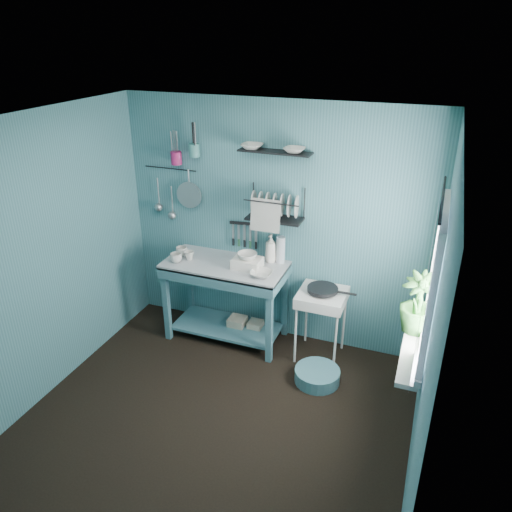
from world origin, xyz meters
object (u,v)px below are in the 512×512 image
(mug_right, at_px, (182,252))
(dish_rack, at_px, (275,204))
(soap_bottle, at_px, (271,248))
(potted_plant, at_px, (418,303))
(colander, at_px, (189,195))
(mug_mid, at_px, (189,256))
(mug_left, at_px, (176,258))
(utensil_cup_teal, at_px, (194,150))
(hotplate_stand, at_px, (320,324))
(utensil_cup_magenta, at_px, (176,158))
(work_counter, at_px, (226,301))
(frying_pan, at_px, (323,289))
(water_bottle, at_px, (281,250))
(wash_tub, at_px, (247,263))
(storage_tin_small, at_px, (256,329))
(floor_basin, at_px, (317,376))
(storage_tin_large, at_px, (237,327))

(mug_right, height_order, dish_rack, dish_rack)
(soap_bottle, bearing_deg, potted_plant, -25.36)
(colander, bearing_deg, mug_mid, -67.53)
(mug_left, bearing_deg, utensil_cup_teal, 77.96)
(hotplate_stand, distance_m, utensil_cup_magenta, 2.23)
(soap_bottle, bearing_deg, work_counter, -154.54)
(hotplate_stand, height_order, frying_pan, frying_pan)
(water_bottle, xyz_separation_m, utensil_cup_teal, (-0.92, -0.01, 0.94))
(wash_tub, relative_size, storage_tin_small, 1.40)
(work_counter, distance_m, soap_bottle, 0.75)
(floor_basin, bearing_deg, colander, 158.45)
(soap_bottle, bearing_deg, wash_tub, -127.69)
(mug_right, xyz_separation_m, hotplate_stand, (1.52, 0.02, -0.57))
(work_counter, height_order, frying_pan, work_counter)
(mug_left, height_order, water_bottle, water_bottle)
(mug_right, bearing_deg, utensil_cup_magenta, 117.85)
(frying_pan, height_order, potted_plant, potted_plant)
(mug_left, bearing_deg, hotplate_stand, 6.68)
(water_bottle, bearing_deg, colander, 179.05)
(soap_bottle, height_order, utensil_cup_magenta, utensil_cup_magenta)
(frying_pan, bearing_deg, wash_tub, -177.33)
(mug_left, xyz_separation_m, floor_basin, (1.59, -0.24, -0.87))
(work_counter, bearing_deg, floor_basin, -9.58)
(mug_left, relative_size, frying_pan, 0.41)
(water_bottle, height_order, storage_tin_large, water_bottle)
(dish_rack, bearing_deg, mug_mid, -171.92)
(wash_tub, bearing_deg, floor_basin, -23.84)
(mug_right, bearing_deg, storage_tin_small, 5.71)
(wash_tub, relative_size, utensil_cup_magenta, 2.15)
(storage_tin_small, bearing_deg, wash_tub, -116.57)
(mug_mid, height_order, utensil_cup_magenta, utensil_cup_magenta)
(wash_tub, distance_m, hotplate_stand, 0.96)
(floor_basin, bearing_deg, mug_mid, 167.12)
(work_counter, bearing_deg, storage_tin_large, 36.81)
(potted_plant, bearing_deg, mug_left, 171.75)
(soap_bottle, distance_m, utensil_cup_teal, 1.24)
(soap_bottle, relative_size, hotplate_stand, 0.41)
(soap_bottle, distance_m, water_bottle, 0.10)
(dish_rack, height_order, utensil_cup_magenta, utensil_cup_magenta)
(utensil_cup_teal, bearing_deg, mug_left, -102.04)
(soap_bottle, relative_size, utensil_cup_teal, 2.30)
(floor_basin, bearing_deg, potted_plant, -7.53)
(mug_left, distance_m, wash_tub, 0.74)
(hotplate_stand, height_order, dish_rack, dish_rack)
(storage_tin_small, distance_m, floor_basin, 0.95)
(wash_tub, bearing_deg, potted_plant, -16.33)
(work_counter, relative_size, mug_mid, 12.50)
(water_bottle, bearing_deg, storage_tin_large, -157.96)
(mug_mid, height_order, water_bottle, water_bottle)
(mug_mid, distance_m, storage_tin_large, 0.96)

